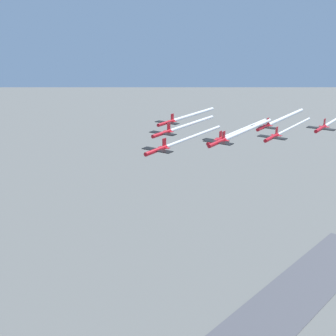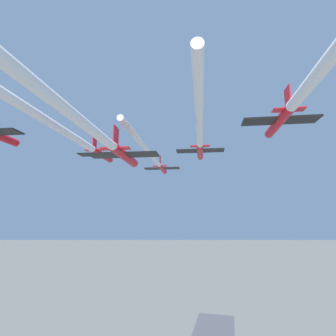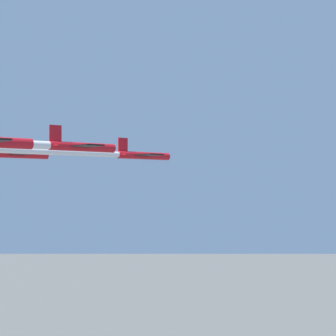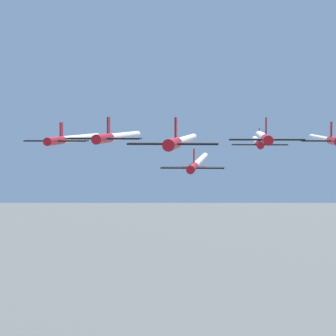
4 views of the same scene
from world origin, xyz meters
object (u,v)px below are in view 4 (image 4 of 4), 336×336
object	(u,v)px
jet_5	(56,141)
jet_4	(193,167)
jet_1	(267,139)
jet_2	(104,138)
jet_0	(173,143)
jet_7	(260,144)
jet_3	(334,140)

from	to	relation	value
jet_5	jet_4	bearing A→B (deg)	-180.00
jet_1	jet_2	size ratio (longest dim) A/B	1.00
jet_0	jet_4	distance (m)	36.08
jet_4	jet_5	world-z (taller)	jet_5
jet_7	jet_4	bearing A→B (deg)	59.53
jet_2	jet_0	bearing A→B (deg)	120.47
jet_3	jet_2	bearing A→B (deg)	29.54
jet_0	jet_5	xyz separation A→B (m)	(-39.88, 11.50, -0.62)
jet_0	jet_2	xyz separation A→B (m)	(-19.94, 5.75, 0.15)
jet_2	jet_3	distance (m)	36.29
jet_3	jet_5	size ratio (longest dim) A/B	1.00
jet_3	jet_0	bearing A→B (deg)	59.53
jet_2	jet_5	distance (m)	20.77
jet_4	jet_0	bearing A→B (deg)	90.00
jet_7	jet_1	bearing A→B (deg)	90.00
jet_4	jet_7	world-z (taller)	jet_7
jet_1	jet_4	bearing A→B (deg)	-59.53
jet_1	jet_0	bearing A→B (deg)	59.53
jet_2	jet_4	xyz separation A→B (m)	(-4.66, 20.22, -4.79)
jet_1	jet_2	distance (m)	21.05
jet_4	jet_3	bearing A→B (deg)	180.00
jet_4	jet_7	size ratio (longest dim) A/B	1.00
jet_2	jet_3	world-z (taller)	jet_2
jet_0	jet_7	bearing A→B (deg)	-101.09
jet_0	jet_3	world-z (taller)	jet_0
jet_5	jet_7	world-z (taller)	jet_5
jet_4	jet_1	bearing A→B (deg)	120.47
jet_0	jet_7	size ratio (longest dim) A/B	1.00
jet_1	jet_2	bearing A→B (deg)	0.00
jet_0	jet_3	bearing A→B (deg)	-120.47
jet_2	jet_4	distance (m)	21.30
jet_2	jet_5	world-z (taller)	jet_2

